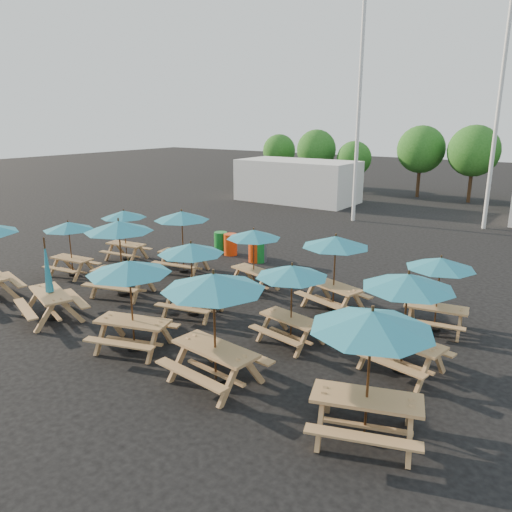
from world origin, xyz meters
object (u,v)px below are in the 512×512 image
Objects in this scene: picnic_unit_7 at (191,253)px; picnic_unit_14 at (440,268)px; picnic_unit_9 at (214,289)px; picnic_unit_4 at (119,231)px; picnic_unit_6 at (129,273)px; waste_bin_2 at (255,251)px; picnic_unit_2 at (124,217)px; waste_bin_4 at (259,251)px; picnic_unit_11 at (335,246)px; picnic_unit_13 at (408,287)px; picnic_unit_1 at (69,229)px; picnic_unit_12 at (371,328)px; picnic_unit_10 at (292,276)px; waste_bin_0 at (221,242)px; waste_bin_3 at (260,251)px; picnic_unit_8 at (254,238)px; waste_bin_1 at (230,244)px; picnic_unit_3 at (49,286)px; picnic_unit_5 at (182,219)px.

picnic_unit_7 is 6.85m from picnic_unit_14.
picnic_unit_4 is at bearing 162.69° from picnic_unit_9.
waste_bin_2 is (-2.00, 8.22, -1.57)m from picnic_unit_6.
picnic_unit_2 reaches higher than waste_bin_4.
picnic_unit_11 is 5.81m from waste_bin_4.
picnic_unit_13 is at bearing 47.95° from picnic_unit_9.
picnic_unit_6 is at bearing -175.92° from picnic_unit_9.
picnic_unit_1 is at bearing -177.29° from picnic_unit_14.
picnic_unit_12 is (6.52, -2.64, 0.27)m from picnic_unit_7.
picnic_unit_6 is 3.99m from picnic_unit_10.
waste_bin_4 is at bearing -5.56° from waste_bin_0.
waste_bin_3 is at bearing 74.38° from waste_bin_4.
picnic_unit_12 is (6.35, -5.53, 0.36)m from picnic_unit_8.
picnic_unit_14 is (3.15, 5.60, -0.39)m from picnic_unit_9.
picnic_unit_8 is at bearing 74.28° from picnic_unit_6.
picnic_unit_4 is at bearing -88.76° from waste_bin_1.
picnic_unit_12 reaches higher than picnic_unit_3.
picnic_unit_8 is at bearing 166.17° from picnic_unit_13.
waste_bin_0 is 1.00× the size of waste_bin_3.
picnic_unit_7 is at bearing -75.03° from waste_bin_3.
picnic_unit_8 is (6.36, 0.01, 0.02)m from picnic_unit_2.
picnic_unit_12 is (9.63, -5.61, 0.14)m from picnic_unit_5.
picnic_unit_1 is 2.56m from picnic_unit_2.
picnic_unit_1 reaches higher than waste_bin_4.
picnic_unit_9 is at bearing -127.90° from picnic_unit_13.
picnic_unit_7 is 7.04m from picnic_unit_12.
picnic_unit_6 is 6.50m from picnic_unit_13.
picnic_unit_5 is at bearing 131.05° from picnic_unit_12.
picnic_unit_9 is 5.44m from picnic_unit_11.
picnic_unit_9 is 9.72m from waste_bin_2.
picnic_unit_14 is at bearing 74.59° from picnic_unit_12.
picnic_unit_6 is at bearing 19.48° from picnic_unit_3.
waste_bin_0 is at bearing 113.24° from picnic_unit_3.
picnic_unit_13 is (6.22, 0.17, 0.15)m from picnic_unit_7.
picnic_unit_7 is 6.84m from waste_bin_1.
picnic_unit_3 is 8.37m from waste_bin_2.
picnic_unit_1 is at bearing -148.82° from picnic_unit_11.
picnic_unit_14 is (2.83, 2.93, -0.02)m from picnic_unit_10.
waste_bin_2 is (-1.68, 5.65, -1.44)m from picnic_unit_7.
waste_bin_1 is (-3.47, 8.47, -1.57)m from picnic_unit_6.
picnic_unit_3 reaches higher than picnic_unit_1.
picnic_unit_4 is 2.96× the size of waste_bin_3.
picnic_unit_12 is at bearing -29.62° from picnic_unit_10.
picnic_unit_6 is (3.44, 0.01, 1.03)m from picnic_unit_3.
waste_bin_0 is at bearing 90.99° from picnic_unit_5.
waste_bin_0 is at bearing 175.69° from waste_bin_1.
picnic_unit_10 is (0.32, 2.66, -0.37)m from picnic_unit_9.
picnic_unit_10 is (3.19, -2.89, 0.03)m from picnic_unit_8.
picnic_unit_5 is 4.30m from picnic_unit_7.
waste_bin_0 is at bearing 171.72° from waste_bin_2.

